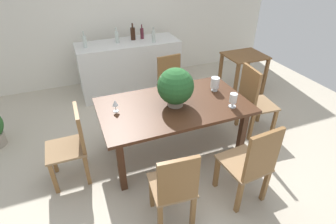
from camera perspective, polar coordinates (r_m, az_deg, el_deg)
ground_plane at (r=3.69m, az=0.92°, el=-7.97°), size 7.04×7.04×0.00m
back_wall at (r=5.41m, az=-10.21°, el=20.37°), size 6.40×0.10×2.60m
dining_table at (r=3.28m, az=1.24°, el=0.42°), size 1.81×1.04×0.74m
chair_near_right at (r=2.83m, az=17.53°, el=-10.37°), size 0.46×0.50×0.98m
chair_far_right at (r=4.31m, az=0.86°, el=6.54°), size 0.47×0.48×0.91m
chair_near_left at (r=2.52m, az=1.43°, el=-15.84°), size 0.44×0.45×0.93m
chair_foot_end at (r=3.90m, az=17.78°, el=2.75°), size 0.48×0.49×1.03m
chair_head_end at (r=3.18m, az=-19.71°, el=-6.17°), size 0.43×0.43×0.91m
flower_centerpiece at (r=3.10m, az=1.61°, el=5.44°), size 0.43×0.43×0.47m
crystal_vase_left at (r=3.22m, az=13.82°, el=2.72°), size 0.09×0.09×0.18m
crystal_vase_center_near at (r=3.55m, az=10.06°, el=6.14°), size 0.11×0.11×0.18m
wine_glass at (r=3.10m, az=-11.28°, el=1.82°), size 0.07×0.07×0.15m
kitchen_counter at (r=5.00m, az=-8.21°, el=9.51°), size 1.79×0.64×0.94m
wine_bottle_tall at (r=4.74m, az=-3.12°, el=15.89°), size 0.06×0.06×0.26m
wine_bottle_green at (r=4.98m, az=-5.60°, el=16.47°), size 0.06×0.06×0.25m
wine_bottle_dark at (r=4.69m, az=-17.43°, el=14.23°), size 0.06×0.06×0.27m
wine_bottle_clear at (r=4.80m, az=-10.92°, el=15.55°), size 0.06×0.06×0.26m
wine_bottle_amber at (r=4.93m, az=-7.55°, el=16.36°), size 0.08×0.08×0.29m
side_table at (r=5.03m, az=15.97°, el=9.99°), size 0.69×0.60×0.73m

